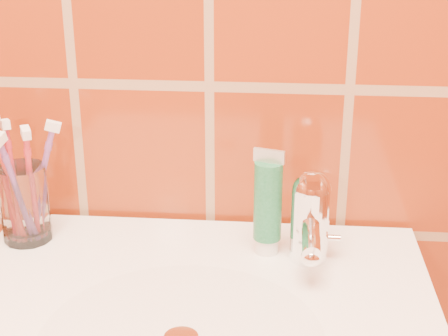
{
  "coord_description": "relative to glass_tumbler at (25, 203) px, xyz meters",
  "views": [
    {
      "loc": [
        0.09,
        0.33,
        1.28
      ],
      "look_at": [
        0.03,
        1.08,
        0.97
      ],
      "focal_mm": 55.0,
      "sensor_mm": 36.0,
      "label": 1
    }
  ],
  "objects": [
    {
      "name": "toothbrush_3",
      "position": [
        0.01,
        -0.01,
        0.03
      ],
      "size": [
        0.07,
        0.08,
        0.18
      ],
      "primitive_type": null,
      "rotation": [
        0.16,
        0.0,
        0.5
      ],
      "color": "red",
      "rests_on": "glass_tumbler"
    },
    {
      "name": "toothbrush_4",
      "position": [
        0.02,
        0.01,
        0.03
      ],
      "size": [
        0.09,
        0.08,
        0.17
      ],
      "primitive_type": null,
      "rotation": [
        0.29,
        0.0,
        1.78
      ],
      "color": "#7C4594",
      "rests_on": "glass_tumbler"
    },
    {
      "name": "toothpaste_tube",
      "position": [
        0.32,
        -0.01,
        0.01
      ],
      "size": [
        0.04,
        0.04,
        0.14
      ],
      "rotation": [
        0.0,
        0.0,
        -0.3
      ],
      "color": "white",
      "rests_on": "pedestal_sink"
    },
    {
      "name": "toothbrush_1",
      "position": [
        -0.01,
        0.01,
        0.03
      ],
      "size": [
        0.07,
        0.08,
        0.17
      ],
      "primitive_type": null,
      "rotation": [
        0.15,
        0.0,
        -2.59
      ],
      "color": "#B22636",
      "rests_on": "glass_tumbler"
    },
    {
      "name": "glass_tumbler",
      "position": [
        0.0,
        0.0,
        0.0
      ],
      "size": [
        0.08,
        0.08,
        0.1
      ],
      "primitive_type": "cylinder",
      "rotation": [
        0.0,
        0.0,
        0.33
      ],
      "color": "white",
      "rests_on": "pedestal_sink"
    },
    {
      "name": "faucet",
      "position": [
        0.37,
        -0.03,
        0.01
      ],
      "size": [
        0.05,
        0.11,
        0.12
      ],
      "color": "white",
      "rests_on": "pedestal_sink"
    },
    {
      "name": "toothbrush_0",
      "position": [
        0.0,
        -0.02,
        0.03
      ],
      "size": [
        0.06,
        0.12,
        0.18
      ],
      "primitive_type": null,
      "rotation": [
        0.3,
        0.0,
        -0.24
      ],
      "color": "#71428D",
      "rests_on": "glass_tumbler"
    },
    {
      "name": "toothbrush_2",
      "position": [
        -0.01,
        -0.01,
        0.04
      ],
      "size": [
        0.06,
        0.06,
        0.19
      ],
      "primitive_type": null,
      "rotation": [
        0.16,
        0.0,
        -1.65
      ],
      "color": "#B42D26",
      "rests_on": "glass_tumbler"
    }
  ]
}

